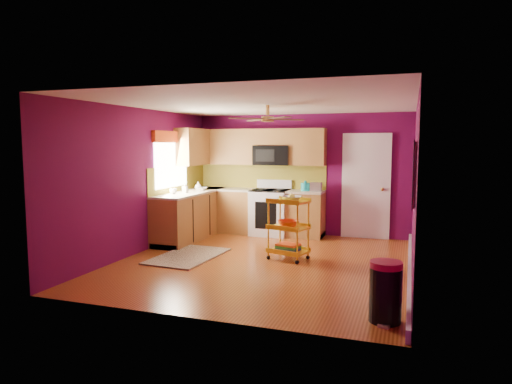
% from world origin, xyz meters
% --- Properties ---
extents(ground, '(5.00, 5.00, 0.00)m').
position_xyz_m(ground, '(0.00, 0.00, 0.00)').
color(ground, brown).
rests_on(ground, ground).
extents(room_envelope, '(4.54, 5.04, 2.52)m').
position_xyz_m(room_envelope, '(0.03, 0.00, 1.63)').
color(room_envelope, '#5B0A40').
rests_on(room_envelope, ground).
extents(lower_cabinets, '(2.81, 2.31, 0.94)m').
position_xyz_m(lower_cabinets, '(-1.35, 1.82, 0.43)').
color(lower_cabinets, brown).
rests_on(lower_cabinets, ground).
extents(electric_range, '(0.76, 0.66, 1.13)m').
position_xyz_m(electric_range, '(-0.55, 2.17, 0.48)').
color(electric_range, white).
rests_on(electric_range, ground).
extents(upper_cabinetry, '(2.80, 2.30, 1.26)m').
position_xyz_m(upper_cabinetry, '(-1.24, 2.17, 1.80)').
color(upper_cabinetry, brown).
rests_on(upper_cabinetry, ground).
extents(left_window, '(0.08, 1.35, 1.08)m').
position_xyz_m(left_window, '(-2.22, 1.05, 1.74)').
color(left_window, white).
rests_on(left_window, ground).
extents(panel_door, '(0.95, 0.11, 2.15)m').
position_xyz_m(panel_door, '(1.35, 2.47, 1.02)').
color(panel_door, white).
rests_on(panel_door, ground).
extents(right_wall_art, '(0.04, 2.74, 1.04)m').
position_xyz_m(right_wall_art, '(2.23, -0.34, 1.44)').
color(right_wall_art, black).
rests_on(right_wall_art, ground).
extents(ceiling_fan, '(1.01, 1.01, 0.26)m').
position_xyz_m(ceiling_fan, '(0.00, 0.20, 2.29)').
color(ceiling_fan, '#BF8C3F').
rests_on(ceiling_fan, ground).
extents(shag_rug, '(1.00, 1.53, 0.02)m').
position_xyz_m(shag_rug, '(-1.30, -0.08, 0.01)').
color(shag_rug, black).
rests_on(shag_rug, ground).
extents(rolling_cart, '(0.70, 0.58, 1.09)m').
position_xyz_m(rolling_cart, '(0.34, 0.30, 0.56)').
color(rolling_cart, yellow).
rests_on(rolling_cart, ground).
extents(trash_can, '(0.43, 0.43, 0.65)m').
position_xyz_m(trash_can, '(1.98, -1.93, 0.33)').
color(trash_can, black).
rests_on(trash_can, ground).
extents(teal_kettle, '(0.18, 0.18, 0.21)m').
position_xyz_m(teal_kettle, '(0.17, 2.21, 1.02)').
color(teal_kettle, teal).
rests_on(teal_kettle, lower_cabinets).
extents(toaster, '(0.22, 0.15, 0.18)m').
position_xyz_m(toaster, '(0.40, 2.18, 1.03)').
color(toaster, beige).
rests_on(toaster, lower_cabinets).
extents(soap_bottle_a, '(0.09, 0.09, 0.19)m').
position_xyz_m(soap_bottle_a, '(-1.96, 1.10, 1.04)').
color(soap_bottle_a, '#EA3F72').
rests_on(soap_bottle_a, lower_cabinets).
extents(soap_bottle_b, '(0.14, 0.14, 0.17)m').
position_xyz_m(soap_bottle_b, '(-1.95, 1.66, 1.03)').
color(soap_bottle_b, white).
rests_on(soap_bottle_b, lower_cabinets).
extents(counter_dish, '(0.24, 0.24, 0.06)m').
position_xyz_m(counter_dish, '(-1.88, 1.64, 0.97)').
color(counter_dish, white).
rests_on(counter_dish, lower_cabinets).
extents(counter_cup, '(0.13, 0.13, 0.11)m').
position_xyz_m(counter_cup, '(-2.08, 0.84, 0.99)').
color(counter_cup, white).
rests_on(counter_cup, lower_cabinets).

